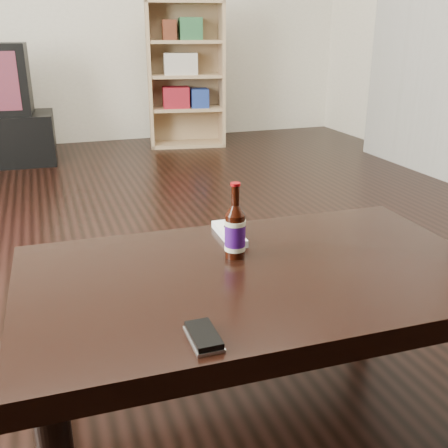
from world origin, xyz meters
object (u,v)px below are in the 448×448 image
object	(u,v)px
bookshelf	(185,73)
beer_bottle	(235,231)
phone	(204,337)
remote	(229,234)
coffee_table	(257,291)

from	to	relation	value
bookshelf	beer_bottle	size ratio (longest dim) A/B	6.10
phone	bookshelf	bearing A→B (deg)	75.49
beer_bottle	remote	distance (m)	0.15
bookshelf	beer_bottle	xyz separation A→B (m)	(-0.79, -3.38, -0.13)
bookshelf	coffee_table	size ratio (longest dim) A/B	1.03
phone	remote	world-z (taller)	remote
coffee_table	beer_bottle	distance (m)	0.16
coffee_table	phone	xyz separation A→B (m)	(-0.22, -0.25, 0.07)
bookshelf	beer_bottle	world-z (taller)	bookshelf
beer_bottle	coffee_table	bearing A→B (deg)	-75.63
remote	bookshelf	bearing A→B (deg)	78.36
bookshelf	coffee_table	world-z (taller)	bookshelf
beer_bottle	bookshelf	bearing A→B (deg)	76.84
coffee_table	remote	world-z (taller)	remote
bookshelf	remote	xyz separation A→B (m)	(-0.76, -3.25, -0.19)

